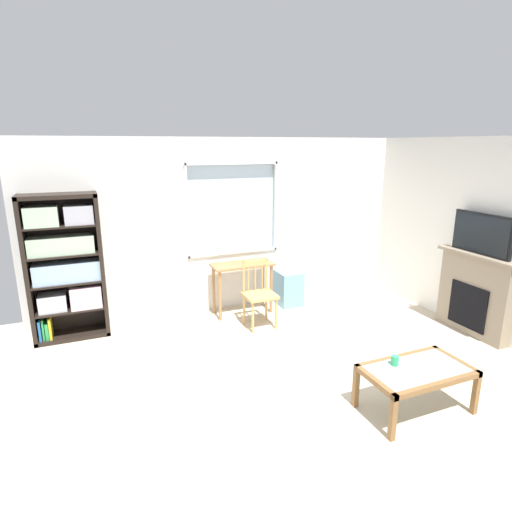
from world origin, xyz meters
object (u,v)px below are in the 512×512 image
desk_under_window (242,273)px  bookshelf (65,264)px  plastic_drawer_unit (288,288)px  sippy_cup (395,360)px  wooden_chair (259,294)px  fireplace (475,294)px  tv (482,234)px  coffee_table (417,374)px

desk_under_window → bookshelf: bearing=177.4°
plastic_drawer_unit → sippy_cup: (-0.29, -2.75, 0.21)m
desk_under_window → wooden_chair: wooden_chair is taller
fireplace → sippy_cup: (-2.05, -0.90, -0.07)m
wooden_chair → tv: size_ratio=1.09×
desk_under_window → plastic_drawer_unit: bearing=3.7°
wooden_chair → sippy_cup: 2.24m
sippy_cup → coffee_table: bearing=-41.2°
bookshelf → fireplace: (4.87, -1.91, -0.43)m
desk_under_window → tv: (2.53, -1.80, 0.73)m
coffee_table → bookshelf: bearing=135.3°
fireplace → wooden_chair: bearing=152.7°
tv → coffee_table: (-1.88, -1.03, -0.97)m
coffee_table → sippy_cup: sippy_cup is taller
bookshelf → sippy_cup: bookshelf is taller
wooden_chair → plastic_drawer_unit: 0.95m
bookshelf → desk_under_window: size_ratio=2.09×
fireplace → sippy_cup: bearing=-156.3°
plastic_drawer_unit → fireplace: bearing=-46.4°
desk_under_window → coffee_table: bearing=-77.2°
bookshelf → tv: size_ratio=2.24×
sippy_cup → desk_under_window: bearing=100.4°
bookshelf → coffee_table: (2.97, -2.94, -0.61)m
desk_under_window → sippy_cup: bearing=-79.6°
desk_under_window → fireplace: fireplace is taller
bookshelf → wooden_chair: bookshelf is taller
wooden_chair → fireplace: fireplace is taller
tv → coffee_table: tv is taller
plastic_drawer_unit → fireplace: fireplace is taller
tv → sippy_cup: bearing=-156.1°
bookshelf → wooden_chair: 2.50m
coffee_table → sippy_cup: bearing=138.8°
coffee_table → fireplace: bearing=28.5°
wooden_chair → tv: bearing=-27.4°
bookshelf → desk_under_window: (2.33, -0.11, -0.37)m
fireplace → tv: (-0.02, -0.00, 0.80)m
fireplace → coffee_table: size_ratio=1.11×
fireplace → plastic_drawer_unit: bearing=133.6°
desk_under_window → fireplace: size_ratio=0.80×
wooden_chair → tv: tv is taller
bookshelf → plastic_drawer_unit: size_ratio=3.50×
plastic_drawer_unit → tv: 2.77m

